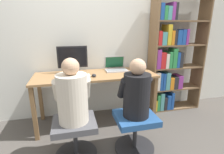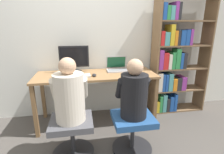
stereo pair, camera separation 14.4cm
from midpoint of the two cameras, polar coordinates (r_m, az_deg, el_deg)
name	(u,v)px [view 1 (the left image)]	position (r m, az deg, el deg)	size (l,w,h in m)	color
ground_plane	(100,132)	(2.60, -5.60, -17.56)	(14.00, 14.00, 0.00)	#4C4742
wall_back	(91,35)	(2.84, -8.39, 13.26)	(10.00, 0.05, 2.60)	silver
desk	(95,80)	(2.58, -7.01, -0.95)	(1.74, 0.62, 0.77)	olive
desktop_monitor	(73,60)	(2.66, -14.26, 5.46)	(0.43, 0.21, 0.39)	black
laptop	(116,68)	(2.74, -0.28, 3.11)	(0.33, 0.25, 0.22)	#B7B7BC
keyboard	(73,77)	(2.44, -14.19, 0.10)	(0.45, 0.15, 0.03)	silver
computer_mouse_by_keyboard	(94,75)	(2.43, -7.61, 0.50)	(0.06, 0.10, 0.03)	black
office_chair_left	(75,136)	(2.11, -13.95, -18.19)	(0.48, 0.48, 0.46)	#262628
office_chair_right	(135,130)	(2.17, 5.59, -16.73)	(0.48, 0.48, 0.46)	#262628
person_at_monitor	(72,95)	(1.89, -14.97, -5.80)	(0.39, 0.35, 0.69)	beige
person_at_laptop	(137,92)	(1.96, 5.92, -4.89)	(0.37, 0.33, 0.66)	black
bookshelf	(170,60)	(3.08, 17.20, 5.29)	(0.92, 0.30, 1.91)	brown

